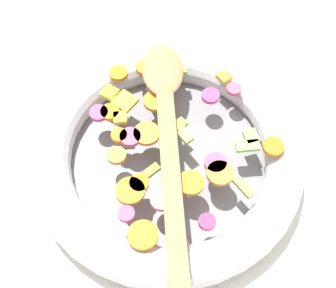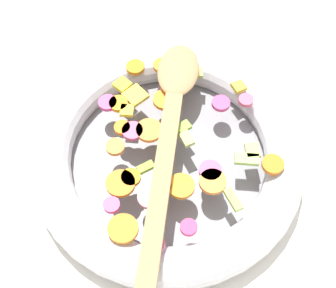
% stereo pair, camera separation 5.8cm
% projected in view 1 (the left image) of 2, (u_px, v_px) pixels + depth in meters
% --- Properties ---
extents(ground_plane, '(4.00, 4.00, 0.00)m').
position_uv_depth(ground_plane, '(168.00, 163.00, 0.63)').
color(ground_plane, silver).
extents(skillet, '(0.35, 0.35, 0.05)m').
position_uv_depth(skillet, '(168.00, 155.00, 0.61)').
color(skillet, slate).
rests_on(skillet, ground_plane).
extents(chopped_vegetables, '(0.28, 0.26, 0.01)m').
position_uv_depth(chopped_vegetables, '(165.00, 145.00, 0.58)').
color(chopped_vegetables, orange).
rests_on(chopped_vegetables, skillet).
extents(wooden_spoon, '(0.32, 0.21, 0.01)m').
position_uv_depth(wooden_spoon, '(167.00, 127.00, 0.58)').
color(wooden_spoon, '#A87F51').
rests_on(wooden_spoon, chopped_vegetables).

